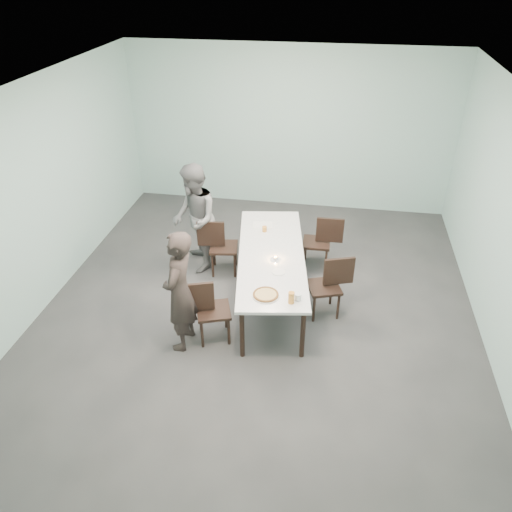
% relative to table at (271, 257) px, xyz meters
% --- Properties ---
extents(ground, '(7.00, 7.00, 0.00)m').
position_rel_table_xyz_m(ground, '(-0.14, -0.31, -0.69)').
color(ground, '#333335').
rests_on(ground, ground).
extents(room_shell, '(6.02, 7.02, 3.01)m').
position_rel_table_xyz_m(room_shell, '(-0.14, -0.31, 1.33)').
color(room_shell, '#A1CBC6').
rests_on(room_shell, ground).
extents(table, '(1.29, 2.71, 0.75)m').
position_rel_table_xyz_m(table, '(0.00, 0.00, 0.00)').
color(table, white).
rests_on(table, ground).
extents(chair_near_left, '(0.65, 0.53, 0.87)m').
position_rel_table_xyz_m(chair_near_left, '(-0.68, -1.00, -0.19)').
color(chair_near_left, black).
rests_on(chair_near_left, ground).
extents(chair_far_left, '(0.64, 0.48, 0.87)m').
position_rel_table_xyz_m(chair_far_left, '(-0.90, 0.57, -0.19)').
color(chair_far_left, black).
rests_on(chair_far_left, ground).
extents(chair_near_right, '(0.65, 0.53, 0.87)m').
position_rel_table_xyz_m(chair_near_right, '(0.83, -0.19, -0.19)').
color(chair_near_right, black).
rests_on(chair_near_right, ground).
extents(chair_far_right, '(0.61, 0.42, 0.87)m').
position_rel_table_xyz_m(chair_far_right, '(0.66, 0.97, -0.19)').
color(chair_far_right, black).
rests_on(chair_far_right, ground).
extents(diner_near, '(0.42, 0.61, 1.62)m').
position_rel_table_xyz_m(diner_near, '(-0.96, -1.15, 0.12)').
color(diner_near, black).
rests_on(diner_near, ground).
extents(diner_far, '(0.91, 1.01, 1.70)m').
position_rel_table_xyz_m(diner_far, '(-1.28, 0.65, 0.16)').
color(diner_far, slate).
rests_on(diner_far, ground).
extents(pizza, '(0.34, 0.34, 0.04)m').
position_rel_table_xyz_m(pizza, '(0.07, -0.98, 0.08)').
color(pizza, white).
rests_on(pizza, table).
extents(side_plate, '(0.18, 0.18, 0.01)m').
position_rel_table_xyz_m(side_plate, '(0.16, -0.44, 0.06)').
color(side_plate, white).
rests_on(side_plate, table).
extents(beer_glass, '(0.08, 0.08, 0.15)m').
position_rel_table_xyz_m(beer_glass, '(0.39, -1.06, 0.13)').
color(beer_glass, orange).
rests_on(beer_glass, table).
extents(water_tumbler, '(0.08, 0.08, 0.09)m').
position_rel_table_xyz_m(water_tumbler, '(0.46, -0.99, 0.10)').
color(water_tumbler, silver).
rests_on(water_tumbler, table).
extents(tealight, '(0.06, 0.06, 0.05)m').
position_rel_table_xyz_m(tealight, '(0.08, -0.13, 0.08)').
color(tealight, silver).
rests_on(tealight, table).
extents(amber_tumbler, '(0.07, 0.07, 0.08)m').
position_rel_table_xyz_m(amber_tumbler, '(-0.19, 0.62, 0.10)').
color(amber_tumbler, orange).
rests_on(amber_tumbler, table).
extents(menu, '(0.33, 0.26, 0.01)m').
position_rel_table_xyz_m(menu, '(-0.25, 0.81, 0.06)').
color(menu, silver).
rests_on(menu, table).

